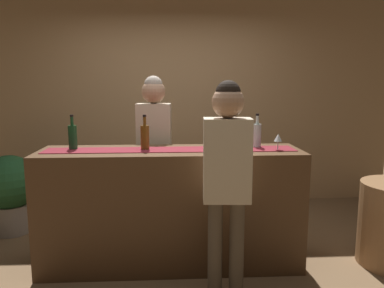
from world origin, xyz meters
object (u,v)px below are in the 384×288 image
(wine_glass_mid_counter, at_px, (208,138))
(customer_sipping, at_px, (227,169))
(wine_bottle_green, at_px, (73,137))
(bartender, at_px, (154,140))
(wine_bottle_clear, at_px, (257,135))
(wine_glass_near_customer, at_px, (278,138))
(wine_bottle_amber, at_px, (145,137))
(potted_plant_tall, at_px, (10,188))

(wine_glass_mid_counter, distance_m, customer_sipping, 0.57)
(wine_bottle_green, distance_m, bartender, 0.86)
(wine_bottle_clear, relative_size, bartender, 0.18)
(wine_glass_near_customer, distance_m, wine_glass_mid_counter, 0.59)
(bartender, height_order, customer_sipping, bartender)
(wine_glass_near_customer, distance_m, bartender, 1.27)
(wine_glass_mid_counter, bearing_deg, wine_glass_near_customer, -4.20)
(wine_glass_mid_counter, bearing_deg, wine_bottle_amber, 173.66)
(wine_bottle_clear, height_order, wine_glass_mid_counter, wine_bottle_clear)
(wine_bottle_clear, height_order, potted_plant_tall, wine_bottle_clear)
(wine_glass_near_customer, height_order, bartender, bartender)
(wine_bottle_clear, relative_size, wine_glass_mid_counter, 2.10)
(wine_bottle_clear, relative_size, potted_plant_tall, 0.36)
(wine_bottle_clear, xyz_separation_m, wine_bottle_amber, (-0.99, -0.07, 0.00))
(bartender, bearing_deg, wine_bottle_green, 40.46)
(potted_plant_tall, bearing_deg, bartender, -8.66)
(wine_glass_mid_counter, xyz_separation_m, potted_plant_tall, (-2.05, 0.85, -0.65))
(wine_bottle_amber, height_order, wine_bottle_green, same)
(wine_bottle_amber, xyz_separation_m, bartender, (0.06, 0.55, -0.11))
(wine_glass_mid_counter, bearing_deg, wine_bottle_green, 174.90)
(wine_bottle_green, relative_size, bartender, 0.18)
(wine_bottle_clear, height_order, customer_sipping, customer_sipping)
(customer_sipping, bearing_deg, potted_plant_tall, 150.69)
(wine_glass_mid_counter, bearing_deg, wine_bottle_clear, 15.68)
(wine_bottle_green, xyz_separation_m, wine_glass_mid_counter, (1.17, -0.10, -0.01))
(wine_glass_mid_counter, height_order, bartender, bartender)
(wine_bottle_green, relative_size, potted_plant_tall, 0.36)
(wine_bottle_green, bearing_deg, bartender, 36.86)
(bartender, bearing_deg, wine_glass_near_customer, 152.26)
(wine_bottle_amber, xyz_separation_m, wine_glass_mid_counter, (0.55, -0.06, -0.01))
(wine_glass_mid_counter, distance_m, bartender, 0.79)
(bartender, bearing_deg, wine_glass_mid_counter, 132.13)
(wine_bottle_clear, distance_m, wine_glass_mid_counter, 0.46)
(wine_bottle_clear, distance_m, potted_plant_tall, 2.68)
(potted_plant_tall, bearing_deg, wine_bottle_green, -40.38)
(bartender, bearing_deg, wine_bottle_amber, 87.82)
(wine_bottle_amber, distance_m, potted_plant_tall, 1.82)
(wine_bottle_green, distance_m, customer_sipping, 1.42)
(wine_glass_mid_counter, relative_size, potted_plant_tall, 0.17)
(wine_bottle_clear, xyz_separation_m, bartender, (-0.94, 0.49, -0.11))
(wine_bottle_clear, distance_m, wine_bottle_green, 1.62)
(wine_bottle_amber, bearing_deg, wine_glass_mid_counter, -6.34)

